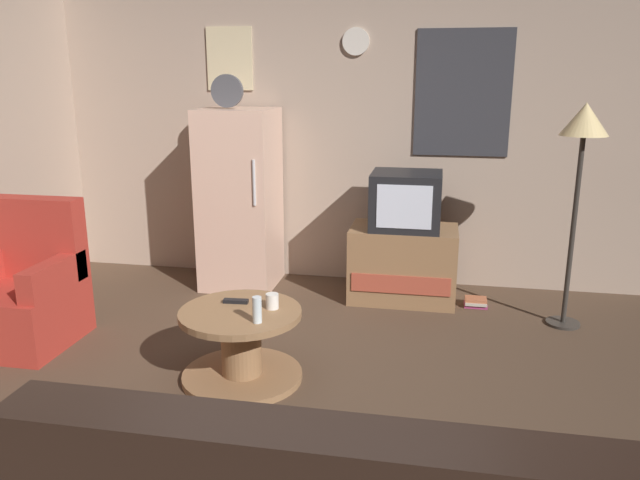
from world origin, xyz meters
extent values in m
plane|color=#4C3828|center=(0.00, 0.00, 0.00)|extent=(12.00, 12.00, 0.00)
cube|color=tan|center=(0.00, 2.45, 1.38)|extent=(5.20, 0.10, 2.76)
cube|color=#333338|center=(0.96, 2.39, 1.62)|extent=(0.76, 0.02, 1.00)
cube|color=beige|center=(-0.99, 2.39, 1.89)|extent=(0.40, 0.02, 0.52)
cylinder|color=silver|center=(0.09, 2.39, 2.03)|extent=(0.22, 0.03, 0.22)
cube|color=beige|center=(-0.84, 2.06, 0.75)|extent=(0.60, 0.60, 1.50)
cylinder|color=silver|center=(-0.62, 1.76, 0.95)|extent=(0.02, 0.02, 0.36)
cylinder|color=#4C4C51|center=(-0.89, 1.98, 1.64)|extent=(0.26, 0.04, 0.26)
cube|color=#8E6642|center=(0.55, 1.96, 0.30)|extent=(0.84, 0.52, 0.60)
cube|color=#AD4733|center=(0.55, 1.69, 0.21)|extent=(0.76, 0.01, 0.14)
cube|color=black|center=(0.56, 1.96, 0.82)|extent=(0.54, 0.50, 0.44)
cube|color=silver|center=(0.56, 1.71, 0.82)|extent=(0.41, 0.01, 0.33)
cylinder|color=#332D28|center=(1.74, 1.64, 0.01)|extent=(0.24, 0.24, 0.02)
cylinder|color=#332D28|center=(1.74, 1.64, 0.70)|extent=(0.04, 0.04, 1.40)
cone|color=#F2D18C|center=(1.74, 1.64, 1.48)|extent=(0.32, 0.32, 0.22)
cylinder|color=#8E6642|center=(-0.30, 0.39, 0.02)|extent=(0.72, 0.72, 0.04)
cylinder|color=#8E6642|center=(-0.30, 0.39, 0.22)|extent=(0.24, 0.24, 0.40)
cylinder|color=#8E6642|center=(-0.30, 0.39, 0.42)|extent=(0.72, 0.72, 0.04)
cylinder|color=silver|center=(-0.15, 0.24, 0.51)|extent=(0.05, 0.05, 0.15)
cylinder|color=silver|center=(-0.13, 0.46, 0.48)|extent=(0.08, 0.08, 0.09)
cube|color=black|center=(-0.37, 0.50, 0.45)|extent=(0.15, 0.05, 0.02)
cube|color=#A52D23|center=(-1.92, 0.60, 0.20)|extent=(0.68, 0.68, 0.40)
cube|color=#A52D23|center=(-1.92, 0.86, 0.68)|extent=(0.68, 0.16, 0.56)
cube|color=#A52D23|center=(-1.64, 0.60, 0.50)|extent=(0.12, 0.60, 0.20)
cube|color=#A93770|center=(1.13, 1.89, 0.01)|extent=(0.18, 0.13, 0.03)
cube|color=#BAB3A2|center=(1.13, 1.89, 0.04)|extent=(0.17, 0.15, 0.02)
cube|color=#A95D3C|center=(1.13, 1.89, 0.06)|extent=(0.17, 0.13, 0.02)
camera|label=1|loc=(0.79, -2.84, 1.78)|focal=34.80mm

